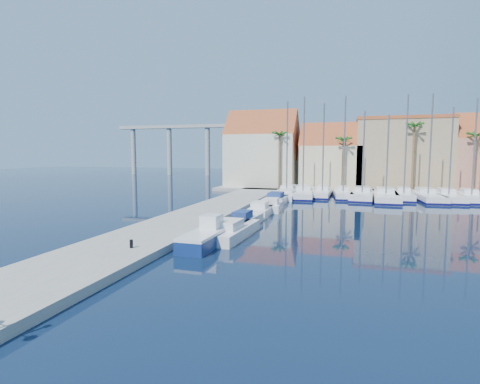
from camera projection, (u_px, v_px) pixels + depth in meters
The scene contains 29 objects.
ground at pixel (249, 274), 19.63m from camera, with size 260.00×260.00×0.00m, color black.
quay_west at pixel (193, 218), 35.00m from camera, with size 6.00×77.00×0.50m, color gray.
shore_north at pixel (380, 190), 62.67m from camera, with size 54.00×16.00×0.50m, color gray.
bollard at pixel (131, 244), 22.98m from camera, with size 0.21×0.21×0.52m, color black.
fishing_boat at pixel (206, 236), 25.56m from camera, with size 2.04×5.72×1.99m.
motorboat_west_0 at pixel (231, 231), 28.13m from camera, with size 2.65×7.28×1.40m.
motorboat_west_1 at pixel (244, 220), 32.44m from camera, with size 2.13×5.74×1.40m.
motorboat_west_2 at pixel (261, 210), 38.65m from camera, with size 2.21×6.55×1.40m.
motorboat_west_3 at pixel (273, 206), 41.46m from camera, with size 2.16×5.59×1.40m.
motorboat_west_4 at pixel (277, 199), 47.86m from camera, with size 2.51×7.51×1.40m.
motorboat_west_5 at pixel (289, 195), 52.03m from camera, with size 2.90×7.61×1.40m.
sailboat_0 at pixel (287, 192), 54.95m from camera, with size 2.94×10.45×13.62m.
sailboat_1 at pixel (303, 193), 54.15m from camera, with size 3.71×11.74×14.18m.
sailboat_2 at pixel (323, 193), 54.11m from camera, with size 2.45×8.56×13.29m.
sailboat_3 at pixel (343, 193), 53.10m from camera, with size 3.11×9.08×14.14m.
sailboat_4 at pixel (362, 195), 51.94m from camera, with size 3.80×11.27×11.95m.
sailboat_5 at pixel (385, 196), 50.37m from camera, with size 3.50×12.11×11.29m.
sailboat_6 at pixel (404, 195), 51.31m from camera, with size 3.03×9.35×14.06m.
sailboat_7 at pixel (427, 196), 50.06m from camera, with size 3.50×10.80×13.95m.
sailboat_8 at pixel (447, 197), 49.47m from camera, with size 2.63×9.90×12.18m.
sailboat_9 at pixel (470, 197), 48.96m from camera, with size 2.72×9.21×13.25m.
building_0 at pixel (262, 152), 66.62m from camera, with size 12.30×9.00×13.50m.
building_1 at pixel (331, 159), 63.41m from camera, with size 10.30×8.00×11.00m.
building_2 at pixel (401, 154), 61.21m from camera, with size 14.20×10.20×11.50m.
palm_0 at pixel (280, 136), 60.47m from camera, with size 2.60×2.60×10.15m.
palm_1 at pixel (344, 141), 57.79m from camera, with size 2.60×2.60×9.15m.
palm_2 at pixel (415, 128), 54.82m from camera, with size 2.60×2.60×11.15m.
palm_3 at pixel (476, 137), 52.74m from camera, with size 2.60×2.60×9.65m.
viaduct at pixel (191, 140), 107.75m from camera, with size 48.00×2.20×14.45m.
Camera 1 is at (4.89, -18.45, 6.30)m, focal length 28.00 mm.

